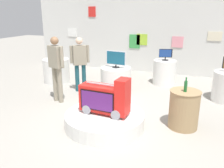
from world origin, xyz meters
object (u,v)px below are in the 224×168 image
(side_table_round, at_px, (184,109))
(shopper_browsing_rear, at_px, (56,64))
(display_pedestal_center_rear, at_px, (57,71))
(tv_on_right_rear, at_px, (166,54))
(shopper_browsing_near_truck, at_px, (80,60))
(display_pedestal_left_rear, at_px, (116,81))
(tv_on_left_rear, at_px, (116,59))
(bottle_on_side_table, at_px, (186,86))
(tv_on_center_rear, at_px, (55,52))
(display_pedestal_right_rear, at_px, (164,72))
(novelty_firetruck_tv, at_px, (105,99))
(main_display_pedestal, at_px, (105,120))

(side_table_round, height_order, shopper_browsing_rear, shopper_browsing_rear)
(display_pedestal_center_rear, bearing_deg, shopper_browsing_rear, -54.91)
(tv_on_right_rear, xyz_separation_m, shopper_browsing_near_truck, (-2.21, -1.60, -0.06))
(side_table_round, distance_m, shopper_browsing_near_truck, 3.36)
(display_pedestal_left_rear, height_order, tv_on_left_rear, tv_on_left_rear)
(display_pedestal_left_rear, height_order, bottle_on_side_table, bottle_on_side_table)
(display_pedestal_left_rear, bearing_deg, shopper_browsing_near_truck, -175.79)
(display_pedestal_left_rear, distance_m, tv_on_center_rear, 2.39)
(tv_on_left_rear, relative_size, display_pedestal_right_rear, 0.75)
(tv_on_center_rear, relative_size, shopper_browsing_rear, 0.31)
(tv_on_right_rear, bearing_deg, display_pedestal_center_rear, -162.20)
(novelty_firetruck_tv, bearing_deg, display_pedestal_right_rear, 79.58)
(shopper_browsing_near_truck, bearing_deg, display_pedestal_left_rear, 4.21)
(shopper_browsing_near_truck, bearing_deg, main_display_pedestal, -49.86)
(novelty_firetruck_tv, distance_m, shopper_browsing_near_truck, 2.45)
(main_display_pedestal, bearing_deg, display_pedestal_right_rear, 79.24)
(side_table_round, bearing_deg, tv_on_center_rear, 157.05)
(display_pedestal_center_rear, bearing_deg, tv_on_center_rear, -101.36)
(bottle_on_side_table, bearing_deg, display_pedestal_center_rear, 156.44)
(tv_on_center_rear, xyz_separation_m, side_table_round, (4.25, -1.80, -0.62))
(tv_on_right_rear, bearing_deg, main_display_pedestal, -100.75)
(display_pedestal_right_rear, xyz_separation_m, bottle_on_side_table, (0.84, -2.94, 0.51))
(display_pedestal_right_rear, distance_m, shopper_browsing_near_truck, 2.78)
(bottle_on_side_table, bearing_deg, main_display_pedestal, -161.44)
(display_pedestal_left_rear, bearing_deg, tv_on_right_rear, 53.52)
(tv_on_left_rear, bearing_deg, shopper_browsing_near_truck, -176.02)
(main_display_pedestal, distance_m, tv_on_left_rear, 2.17)
(tv_on_left_rear, xyz_separation_m, bottle_on_side_table, (1.96, -1.41, -0.14))
(tv_on_right_rear, relative_size, shopper_browsing_rear, 0.24)
(tv_on_center_rear, distance_m, bottle_on_side_table, 4.62)
(display_pedestal_right_rear, xyz_separation_m, shopper_browsing_near_truck, (-2.21, -1.60, 0.53))
(display_pedestal_center_rear, xyz_separation_m, shopper_browsing_rear, (1.05, -1.50, 0.61))
(shopper_browsing_near_truck, bearing_deg, novelty_firetruck_tv, -49.62)
(tv_on_left_rear, height_order, tv_on_right_rear, tv_on_left_rear)
(display_pedestal_right_rear, bearing_deg, display_pedestal_left_rear, -126.44)
(main_display_pedestal, xyz_separation_m, display_pedestal_left_rear, (-0.47, 1.92, 0.25))
(display_pedestal_right_rear, distance_m, side_table_round, 3.02)
(shopper_browsing_near_truck, bearing_deg, shopper_browsing_rear, -97.69)
(tv_on_center_rear, relative_size, shopper_browsing_near_truck, 0.33)
(main_display_pedestal, bearing_deg, tv_on_left_rear, 103.74)
(display_pedestal_right_rear, bearing_deg, side_table_round, -73.61)
(display_pedestal_center_rear, bearing_deg, side_table_round, -23.00)
(tv_on_center_rear, height_order, shopper_browsing_rear, shopper_browsing_rear)
(tv_on_center_rear, xyz_separation_m, tv_on_right_rear, (3.39, 1.09, -0.03))
(display_pedestal_right_rear, bearing_deg, tv_on_center_rear, -162.08)
(shopper_browsing_near_truck, bearing_deg, tv_on_center_rear, 157.00)
(tv_on_left_rear, relative_size, tv_on_right_rear, 1.47)
(tv_on_left_rear, bearing_deg, side_table_round, -34.74)
(main_display_pedestal, xyz_separation_m, tv_on_right_rear, (0.65, 3.44, 0.84))
(bottle_on_side_table, bearing_deg, novelty_firetruck_tv, -160.93)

